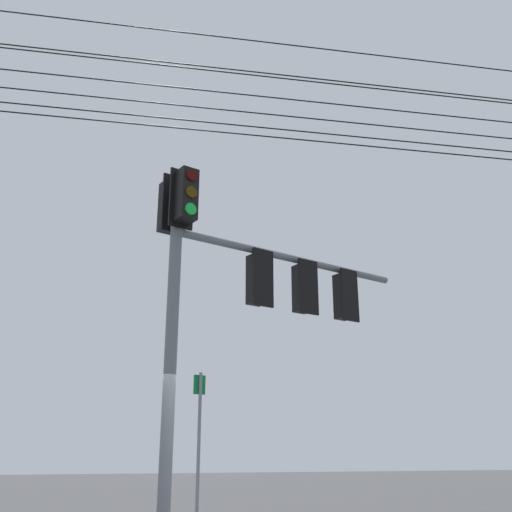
% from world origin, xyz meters
% --- Properties ---
extents(signal_mast_assembly, '(2.36, 5.02, 5.91)m').
position_xyz_m(signal_mast_assembly, '(-1.02, 0.68, 4.23)').
color(signal_mast_assembly, slate).
rests_on(signal_mast_assembly, ground).
extents(route_sign_primary, '(0.14, 0.27, 2.95)m').
position_xyz_m(route_sign_primary, '(-3.83, 0.48, 1.74)').
color(route_sign_primary, slate).
rests_on(route_sign_primary, ground).
extents(overhead_wire_span, '(2.42, 23.69, 2.50)m').
position_xyz_m(overhead_wire_span, '(-0.45, 0.55, 7.65)').
color(overhead_wire_span, black).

